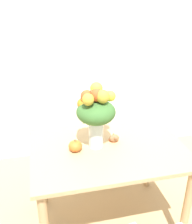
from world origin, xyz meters
name	(u,v)px	position (x,y,z in m)	size (l,w,h in m)	color
ground_plane	(107,219)	(0.00, 0.00, 0.00)	(12.00, 12.00, 0.00)	tan
wall_back	(80,40)	(0.00, 1.18, 1.35)	(8.00, 0.06, 2.70)	silver
dining_table	(108,160)	(0.00, 0.00, 0.64)	(1.16, 0.81, 0.75)	tan
flower_vase	(95,112)	(-0.09, 0.04, 1.04)	(0.31, 0.28, 0.50)	silver
pumpkin	(75,146)	(-0.25, 0.01, 0.80)	(0.10, 0.10, 0.09)	orange
turkey_figurine	(114,137)	(0.07, 0.08, 0.79)	(0.08, 0.10, 0.06)	#936642
dining_chair_near_window	(103,130)	(0.16, 0.76, 0.47)	(0.47, 0.47, 0.89)	white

